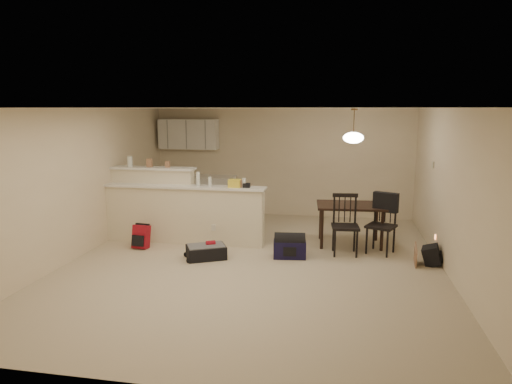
% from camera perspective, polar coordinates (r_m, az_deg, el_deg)
% --- Properties ---
extents(room, '(7.00, 7.02, 2.50)m').
position_cam_1_polar(room, '(7.28, -0.22, 0.55)').
color(room, beige).
rests_on(room, ground).
extents(breakfast_bar, '(3.08, 0.58, 1.39)m').
position_cam_1_polar(breakfast_bar, '(8.80, -10.35, -2.15)').
color(breakfast_bar, beige).
rests_on(breakfast_bar, ground).
extents(upper_cabinets, '(1.40, 0.34, 0.70)m').
position_cam_1_polar(upper_cabinets, '(10.96, -8.42, 7.17)').
color(upper_cabinets, white).
rests_on(upper_cabinets, room).
extents(kitchen_counter, '(1.80, 0.60, 0.90)m').
position_cam_1_polar(kitchen_counter, '(10.95, -7.45, -0.46)').
color(kitchen_counter, white).
rests_on(kitchen_counter, ground).
extents(thermostat, '(0.02, 0.12, 0.12)m').
position_cam_1_polar(thermostat, '(8.81, 21.24, 3.21)').
color(thermostat, beige).
rests_on(thermostat, room).
extents(jar, '(0.10, 0.10, 0.20)m').
position_cam_1_polar(jar, '(9.14, -15.49, 3.70)').
color(jar, silver).
rests_on(jar, breakfast_bar).
extents(cereal_box, '(0.10, 0.07, 0.16)m').
position_cam_1_polar(cereal_box, '(8.97, -13.18, 3.56)').
color(cereal_box, '#9D7051').
rests_on(cereal_box, breakfast_bar).
extents(small_box, '(0.08, 0.06, 0.12)m').
position_cam_1_polar(small_box, '(8.84, -10.99, 3.41)').
color(small_box, '#9D7051').
rests_on(small_box, breakfast_bar).
extents(bottle_a, '(0.07, 0.07, 0.26)m').
position_cam_1_polar(bottle_a, '(8.44, -7.25, 1.62)').
color(bottle_a, silver).
rests_on(bottle_a, breakfast_bar).
extents(bottle_b, '(0.06, 0.06, 0.18)m').
position_cam_1_polar(bottle_b, '(8.38, -5.78, 1.32)').
color(bottle_b, silver).
rests_on(bottle_b, breakfast_bar).
extents(bag_lump, '(0.22, 0.18, 0.14)m').
position_cam_1_polar(bag_lump, '(8.27, -2.66, 1.09)').
color(bag_lump, '#9D7051').
rests_on(bag_lump, breakfast_bar).
extents(pouch, '(0.12, 0.10, 0.08)m').
position_cam_1_polar(pouch, '(8.23, -1.18, 0.84)').
color(pouch, '#9D7051').
rests_on(pouch, breakfast_bar).
extents(extra_item_x, '(0.12, 0.10, 0.14)m').
position_cam_1_polar(extra_item_x, '(8.25, -2.15, 1.07)').
color(extra_item_x, '#9D7051').
rests_on(extra_item_x, breakfast_bar).
extents(extra_item_y, '(0.07, 0.07, 0.17)m').
position_cam_1_polar(extra_item_y, '(8.23, -1.52, 1.16)').
color(extra_item_y, silver).
rests_on(extra_item_y, breakfast_bar).
extents(dining_table, '(1.28, 0.90, 0.76)m').
position_cam_1_polar(dining_table, '(8.56, 11.74, -2.14)').
color(dining_table, black).
rests_on(dining_table, ground).
extents(pendant_lamp, '(0.36, 0.36, 0.62)m').
position_cam_1_polar(pendant_lamp, '(8.38, 12.08, 6.71)').
color(pendant_lamp, brown).
rests_on(pendant_lamp, room).
extents(dining_chair_near, '(0.49, 0.47, 1.04)m').
position_cam_1_polar(dining_chair_near, '(8.00, 11.11, -4.09)').
color(dining_chair_near, black).
rests_on(dining_chair_near, ground).
extents(dining_chair_far, '(0.59, 0.58, 1.03)m').
position_cam_1_polar(dining_chair_far, '(8.21, 15.37, -3.94)').
color(dining_chair_far, black).
rests_on(dining_chair_far, ground).
extents(suitcase, '(0.76, 0.66, 0.22)m').
position_cam_1_polar(suitcase, '(7.80, -6.25, -7.48)').
color(suitcase, black).
rests_on(suitcase, ground).
extents(red_backpack, '(0.30, 0.21, 0.42)m').
position_cam_1_polar(red_backpack, '(8.55, -14.16, -5.44)').
color(red_backpack, maroon).
rests_on(red_backpack, ground).
extents(navy_duffel, '(0.57, 0.36, 0.30)m').
position_cam_1_polar(navy_duffel, '(7.81, 4.23, -7.12)').
color(navy_duffel, '#141135').
rests_on(navy_duffel, ground).
extents(black_daypack, '(0.31, 0.39, 0.30)m').
position_cam_1_polar(black_daypack, '(7.99, 21.11, -7.39)').
color(black_daypack, black).
rests_on(black_daypack, ground).
extents(cardboard_sheet, '(0.05, 0.41, 0.31)m').
position_cam_1_polar(cardboard_sheet, '(7.86, 19.32, -7.53)').
color(cardboard_sheet, '#9D7051').
rests_on(cardboard_sheet, ground).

